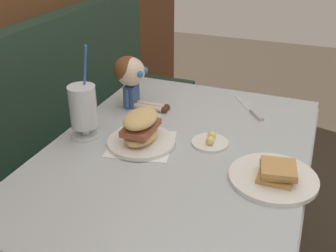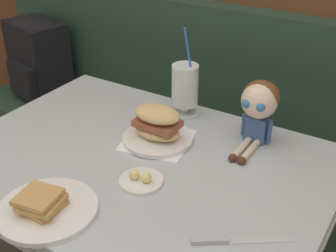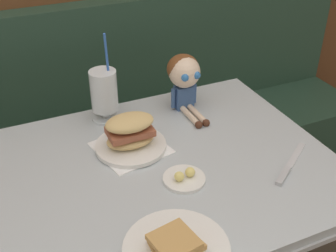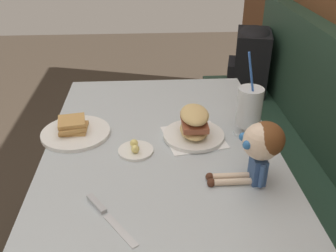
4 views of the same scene
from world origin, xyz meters
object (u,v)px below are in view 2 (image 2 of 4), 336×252
object	(u,v)px
milkshake_glass	(185,87)
seated_doll	(259,104)
butter_saucer	(141,180)
butter_knife	(224,240)
backpack	(37,56)
toast_plate	(45,207)
sandwich_plate	(157,128)

from	to	relation	value
milkshake_glass	seated_doll	xyz separation A→B (m)	(0.28, -0.04, 0.03)
butter_saucer	butter_knife	distance (m)	0.30
milkshake_glass	backpack	distance (m)	1.08
toast_plate	milkshake_glass	bearing A→B (deg)	87.13
toast_plate	butter_saucer	distance (m)	0.26
toast_plate	backpack	distance (m)	1.35
toast_plate	milkshake_glass	distance (m)	0.63
butter_knife	seated_doll	distance (m)	0.48
toast_plate	backpack	bearing A→B (deg)	137.25
butter_knife	seated_doll	size ratio (longest dim) A/B	0.93
milkshake_glass	butter_saucer	distance (m)	0.43
butter_knife	seated_doll	world-z (taller)	seated_doll
butter_knife	backpack	distance (m)	1.61
seated_doll	backpack	xyz separation A→B (m)	(-1.30, 0.32, -0.21)
sandwich_plate	backpack	xyz separation A→B (m)	(-1.04, 0.48, -0.13)
butter_knife	backpack	xyz separation A→B (m)	(-1.41, 0.78, -0.09)
backpack	seated_doll	bearing A→B (deg)	-14.03
butter_saucer	backpack	bearing A→B (deg)	148.30
milkshake_glass	butter_knife	size ratio (longest dim) A/B	1.55
milkshake_glass	backpack	bearing A→B (deg)	164.33
butter_saucer	sandwich_plate	bearing A→B (deg)	111.47
toast_plate	sandwich_plate	size ratio (longest dim) A/B	1.06
milkshake_glass	backpack	size ratio (longest dim) A/B	0.78
butter_saucer	seated_doll	xyz separation A→B (m)	(0.18, 0.37, 0.12)
butter_saucer	seated_doll	size ratio (longest dim) A/B	0.55
sandwich_plate	backpack	distance (m)	1.15
sandwich_plate	backpack	size ratio (longest dim) A/B	0.58
milkshake_glass	seated_doll	size ratio (longest dim) A/B	1.44
milkshake_glass	butter_knife	xyz separation A→B (m)	(0.39, -0.49, -0.10)
backpack	butter_saucer	bearing A→B (deg)	-31.70
seated_doll	butter_knife	bearing A→B (deg)	-76.31
butter_knife	milkshake_glass	bearing A→B (deg)	128.31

